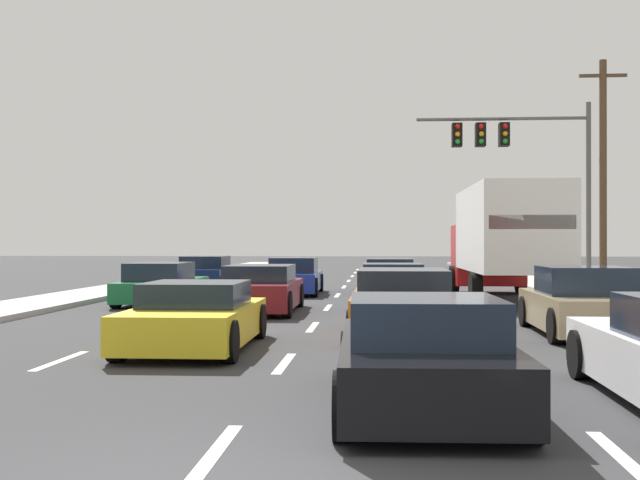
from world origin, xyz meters
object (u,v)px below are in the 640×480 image
object	(u,v)px
car_green	(162,285)
car_orange	(403,305)
car_gray	(389,276)
car_silver	(392,286)
car_navy	(206,275)
traffic_signal_mast	(511,148)
car_black	(423,357)
car_tan	(584,304)
car_yellow	(196,318)
car_maroon	(260,290)
car_blue	(294,277)
box_truck	(504,236)
utility_pole_mid	(603,171)

from	to	relation	value
car_green	car_orange	distance (m)	10.10
car_gray	car_silver	bearing A→B (deg)	-89.87
car_navy	traffic_signal_mast	size ratio (longest dim) A/B	0.56
car_green	traffic_signal_mast	world-z (taller)	traffic_signal_mast
car_green	car_gray	distance (m)	8.99
car_green	car_silver	bearing A→B (deg)	-3.17
car_orange	car_black	size ratio (longest dim) A/B	1.02
car_tan	car_silver	bearing A→B (deg)	118.24
car_orange	car_yellow	bearing A→B (deg)	-149.79
traffic_signal_mast	car_green	bearing A→B (deg)	-138.99
car_yellow	car_orange	bearing A→B (deg)	30.21
car_navy	car_yellow	xyz separation A→B (m)	(3.27, -15.68, -0.07)
car_maroon	car_silver	distance (m)	4.02
car_navy	car_blue	xyz separation A→B (m)	(3.41, -1.56, -0.01)
car_blue	car_yellow	distance (m)	14.11
car_navy	car_maroon	xyz separation A→B (m)	(3.29, -8.62, -0.02)
car_gray	box_truck	size ratio (longest dim) A/B	0.52
car_navy	car_green	size ratio (longest dim) A/B	0.89
car_blue	traffic_signal_mast	bearing A→B (deg)	33.99
utility_pole_mid	car_tan	bearing A→B (deg)	-106.62
car_gray	car_tan	world-z (taller)	car_tan
car_orange	box_truck	world-z (taller)	box_truck
car_gray	car_black	distance (m)	20.08
box_truck	car_tan	size ratio (longest dim) A/B	2.23
car_black	traffic_signal_mast	size ratio (longest dim) A/B	0.57
car_yellow	box_truck	bearing A→B (deg)	59.23
car_yellow	car_silver	bearing A→B (deg)	69.50
car_navy	car_green	bearing A→B (deg)	-89.60
car_tan	utility_pole_mid	world-z (taller)	utility_pole_mid
car_maroon	car_black	distance (m)	12.05
car_gray	car_silver	xyz separation A→B (m)	(0.01, -6.42, -0.01)
car_blue	car_maroon	distance (m)	7.05
car_tan	traffic_signal_mast	bearing A→B (deg)	85.25
car_gray	box_truck	distance (m)	5.51
car_blue	utility_pole_mid	size ratio (longest dim) A/B	0.49
box_truck	utility_pole_mid	distance (m)	8.65
car_silver	car_orange	xyz separation A→B (m)	(0.08, -7.15, 0.04)
car_navy	car_gray	size ratio (longest dim) A/B	0.89
car_black	utility_pole_mid	distance (m)	24.47
car_tan	utility_pole_mid	distance (m)	16.87
car_yellow	car_orange	distance (m)	4.07
car_silver	car_tan	world-z (taller)	car_tan
car_navy	car_orange	bearing A→B (deg)	-63.55
traffic_signal_mast	box_truck	bearing A→B (deg)	-100.80
car_navy	car_tan	bearing A→B (deg)	-51.96
car_maroon	car_orange	world-z (taller)	car_orange
car_maroon	car_gray	bearing A→B (deg)	68.34
car_orange	box_truck	xyz separation A→B (m)	(3.36, 9.51, 1.37)
car_blue	car_tan	xyz separation A→B (m)	(6.86, -11.57, 0.01)
car_silver	utility_pole_mid	distance (m)	12.90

